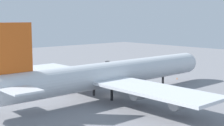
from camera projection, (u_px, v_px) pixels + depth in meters
The scene contains 5 objects.
ground_plane at pixel (112, 96), 88.28m from camera, with size 292.04×292.04×0.00m, color gray.
cargo_airplane at pixel (111, 74), 87.25m from camera, with size 73.01×65.73×19.91m.
cargo_loader at pixel (109, 64), 142.17m from camera, with size 4.00×4.30×2.36m.
fuel_truck at pixel (155, 68), 129.72m from camera, with size 4.76×3.51×2.27m.
safety_cone_nose at pixel (177, 78), 112.28m from camera, with size 0.43×0.43×0.61m, color orange.
Camera 1 is at (-57.68, -64.16, 20.70)m, focal length 52.45 mm.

